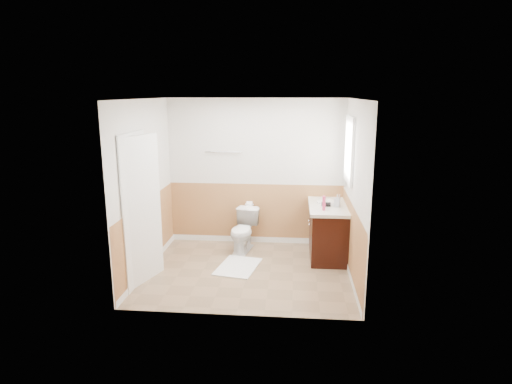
# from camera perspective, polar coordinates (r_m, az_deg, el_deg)

# --- Properties ---
(floor) EXTENTS (3.00, 3.00, 0.00)m
(floor) POSITION_cam_1_polar(r_m,az_deg,el_deg) (6.50, -1.09, -10.41)
(floor) COLOR #8C7051
(floor) RESTS_ON ground
(ceiling) EXTENTS (3.00, 3.00, 0.00)m
(ceiling) POSITION_cam_1_polar(r_m,az_deg,el_deg) (5.96, -1.20, 12.21)
(ceiling) COLOR white
(ceiling) RESTS_ON floor
(wall_back) EXTENTS (3.00, 0.00, 3.00)m
(wall_back) POSITION_cam_1_polar(r_m,az_deg,el_deg) (7.38, -0.05, 2.61)
(wall_back) COLOR silver
(wall_back) RESTS_ON floor
(wall_front) EXTENTS (3.00, 0.00, 3.00)m
(wall_front) POSITION_cam_1_polar(r_m,az_deg,el_deg) (4.86, -2.80, -2.95)
(wall_front) COLOR silver
(wall_front) RESTS_ON floor
(wall_left) EXTENTS (0.00, 3.00, 3.00)m
(wall_left) POSITION_cam_1_polar(r_m,az_deg,el_deg) (6.45, -14.52, 0.65)
(wall_left) COLOR silver
(wall_left) RESTS_ON floor
(wall_right) EXTENTS (0.00, 3.00, 3.00)m
(wall_right) POSITION_cam_1_polar(r_m,az_deg,el_deg) (6.14, 12.93, 0.12)
(wall_right) COLOR silver
(wall_right) RESTS_ON floor
(wainscot_back) EXTENTS (3.00, 0.00, 3.00)m
(wainscot_back) POSITION_cam_1_polar(r_m,az_deg,el_deg) (7.54, -0.06, -3.02)
(wainscot_back) COLOR tan
(wainscot_back) RESTS_ON floor
(wainscot_front) EXTENTS (3.00, 0.00, 3.00)m
(wainscot_front) POSITION_cam_1_polar(r_m,az_deg,el_deg) (5.13, -2.68, -10.99)
(wainscot_front) COLOR tan
(wainscot_front) RESTS_ON floor
(wainscot_left) EXTENTS (0.00, 2.60, 2.60)m
(wainscot_left) POSITION_cam_1_polar(r_m,az_deg,el_deg) (6.64, -14.05, -5.69)
(wainscot_left) COLOR tan
(wainscot_left) RESTS_ON floor
(wainscot_right) EXTENTS (0.00, 2.60, 2.60)m
(wainscot_right) POSITION_cam_1_polar(r_m,az_deg,el_deg) (6.34, 12.47, -6.50)
(wainscot_right) COLOR tan
(wainscot_right) RESTS_ON floor
(toilet) EXTENTS (0.51, 0.74, 0.69)m
(toilet) POSITION_cam_1_polar(r_m,az_deg,el_deg) (7.18, -1.69, -5.15)
(toilet) COLOR white
(toilet) RESTS_ON floor
(bath_mat) EXTENTS (0.69, 0.89, 0.02)m
(bath_mat) POSITION_cam_1_polar(r_m,az_deg,el_deg) (6.63, -2.41, -9.84)
(bath_mat) COLOR white
(bath_mat) RESTS_ON floor
(vanity_cabinet) EXTENTS (0.55, 1.10, 0.80)m
(vanity_cabinet) POSITION_cam_1_polar(r_m,az_deg,el_deg) (7.02, 9.47, -5.28)
(vanity_cabinet) COLOR black
(vanity_cabinet) RESTS_ON floor
(vanity_knob_left) EXTENTS (0.03, 0.03, 0.03)m
(vanity_knob_left) POSITION_cam_1_polar(r_m,az_deg,el_deg) (6.87, 7.07, -4.31)
(vanity_knob_left) COLOR silver
(vanity_knob_left) RESTS_ON vanity_cabinet
(vanity_knob_right) EXTENTS (0.03, 0.03, 0.03)m
(vanity_knob_right) POSITION_cam_1_polar(r_m,az_deg,el_deg) (7.06, 7.02, -3.83)
(vanity_knob_right) COLOR white
(vanity_knob_right) RESTS_ON vanity_cabinet
(countertop) EXTENTS (0.60, 1.15, 0.05)m
(countertop) POSITION_cam_1_polar(r_m,az_deg,el_deg) (6.90, 9.52, -1.93)
(countertop) COLOR silver
(countertop) RESTS_ON vanity_cabinet
(sink_basin) EXTENTS (0.36, 0.36, 0.02)m
(sink_basin) POSITION_cam_1_polar(r_m,az_deg,el_deg) (7.04, 9.52, -1.34)
(sink_basin) COLOR white
(sink_basin) RESTS_ON countertop
(faucet) EXTENTS (0.02, 0.02, 0.14)m
(faucet) POSITION_cam_1_polar(r_m,az_deg,el_deg) (7.04, 11.00, -0.89)
(faucet) COLOR silver
(faucet) RESTS_ON countertop
(lotion_bottle) EXTENTS (0.05, 0.05, 0.22)m
(lotion_bottle) POSITION_cam_1_polar(r_m,az_deg,el_deg) (6.56, 8.98, -1.47)
(lotion_bottle) COLOR #D83867
(lotion_bottle) RESTS_ON countertop
(soap_dispenser) EXTENTS (0.10, 0.11, 0.19)m
(soap_dispenser) POSITION_cam_1_polar(r_m,az_deg,el_deg) (6.81, 10.69, -1.12)
(soap_dispenser) COLOR #9DA3B1
(soap_dispenser) RESTS_ON countertop
(hair_dryer_body) EXTENTS (0.14, 0.07, 0.07)m
(hair_dryer_body) POSITION_cam_1_polar(r_m,az_deg,el_deg) (6.80, 9.25, -1.62)
(hair_dryer_body) COLOR black
(hair_dryer_body) RESTS_ON countertop
(hair_dryer_handle) EXTENTS (0.03, 0.03, 0.07)m
(hair_dryer_handle) POSITION_cam_1_polar(r_m,az_deg,el_deg) (6.80, 8.99, -1.87)
(hair_dryer_handle) COLOR black
(hair_dryer_handle) RESTS_ON countertop
(mirror_panel) EXTENTS (0.02, 0.35, 0.90)m
(mirror_panel) POSITION_cam_1_polar(r_m,az_deg,el_deg) (7.15, 11.70, 4.44)
(mirror_panel) COLOR silver
(mirror_panel) RESTS_ON wall_right
(window_frame) EXTENTS (0.04, 0.80, 1.00)m
(window_frame) POSITION_cam_1_polar(r_m,az_deg,el_deg) (6.62, 12.22, 5.49)
(window_frame) COLOR white
(window_frame) RESTS_ON wall_right
(window_glass) EXTENTS (0.01, 0.70, 0.90)m
(window_glass) POSITION_cam_1_polar(r_m,az_deg,el_deg) (6.62, 12.36, 5.48)
(window_glass) COLOR white
(window_glass) RESTS_ON wall_right
(door) EXTENTS (0.29, 0.78, 2.04)m
(door) POSITION_cam_1_polar(r_m,az_deg,el_deg) (6.05, -14.91, -2.41)
(door) COLOR white
(door) RESTS_ON wall_left
(door_frame) EXTENTS (0.02, 0.92, 2.10)m
(door_frame) POSITION_cam_1_polar(r_m,az_deg,el_deg) (6.08, -15.59, -2.29)
(door_frame) COLOR white
(door_frame) RESTS_ON wall_left
(door_knob) EXTENTS (0.06, 0.06, 0.06)m
(door_knob) POSITION_cam_1_polar(r_m,az_deg,el_deg) (6.35, -13.36, -2.25)
(door_knob) COLOR silver
(door_knob) RESTS_ON door
(towel_bar) EXTENTS (0.62, 0.02, 0.02)m
(towel_bar) POSITION_cam_1_polar(r_m,az_deg,el_deg) (7.34, -4.39, 5.28)
(towel_bar) COLOR silver
(towel_bar) RESTS_ON wall_back
(tp_holder_bar) EXTENTS (0.14, 0.02, 0.02)m
(tp_holder_bar) POSITION_cam_1_polar(r_m,az_deg,el_deg) (7.44, -0.87, -1.65)
(tp_holder_bar) COLOR silver
(tp_holder_bar) RESTS_ON wall_back
(tp_roll) EXTENTS (0.10, 0.11, 0.11)m
(tp_roll) POSITION_cam_1_polar(r_m,az_deg,el_deg) (7.44, -0.87, -1.65)
(tp_roll) COLOR white
(tp_roll) RESTS_ON tp_holder_bar
(tp_sheet) EXTENTS (0.10, 0.01, 0.16)m
(tp_sheet) POSITION_cam_1_polar(r_m,az_deg,el_deg) (7.47, -0.86, -2.47)
(tp_sheet) COLOR white
(tp_sheet) RESTS_ON tp_roll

